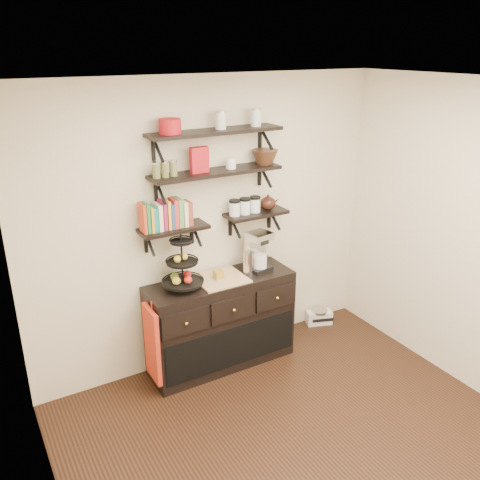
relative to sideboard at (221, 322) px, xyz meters
name	(u,v)px	position (x,y,z in m)	size (l,w,h in m)	color
floor	(321,463)	(0.03, -1.51, -0.45)	(3.50, 3.50, 0.00)	black
ceiling	(349,88)	(0.03, -1.51, 2.25)	(3.50, 3.50, 0.02)	white
back_wall	(211,226)	(0.03, 0.24, 0.90)	(3.50, 0.02, 2.70)	beige
left_wall	(54,389)	(-1.72, -1.51, 0.90)	(0.02, 3.50, 2.70)	beige
shelf_top	(215,132)	(0.03, 0.10, 1.78)	(1.20, 0.27, 0.23)	black
shelf_mid	(216,172)	(0.03, 0.10, 1.43)	(1.20, 0.27, 0.23)	black
shelf_low_left	(173,229)	(-0.39, 0.12, 0.98)	(0.60, 0.25, 0.23)	black
shelf_low_right	(256,214)	(0.45, 0.12, 0.98)	(0.60, 0.25, 0.23)	black
cookbooks	(167,215)	(-0.44, 0.12, 1.11)	(0.43, 0.15, 0.26)	#B43921
glass_canisters	(245,207)	(0.33, 0.12, 1.06)	(0.32, 0.10, 0.13)	silver
sideboard	(221,322)	(0.00, 0.00, 0.00)	(1.40, 0.50, 0.92)	black
fruit_stand	(183,269)	(-0.37, 0.00, 0.63)	(0.36, 0.36, 0.53)	black
candle	(218,274)	(-0.02, 0.00, 0.50)	(0.08, 0.08, 0.08)	olive
coffee_maker	(258,251)	(0.42, 0.03, 0.63)	(0.24, 0.23, 0.38)	black
thermal_carafe	(249,263)	(0.30, -0.02, 0.56)	(0.11, 0.11, 0.22)	silver
apron	(152,344)	(-0.73, -0.10, 0.04)	(0.04, 0.30, 0.69)	maroon
radio	(319,317)	(1.29, 0.11, -0.37)	(0.31, 0.24, 0.17)	silver
recipe_box	(199,160)	(-0.13, 0.10, 1.56)	(0.16, 0.06, 0.22)	#A9131C
walnut_bowl	(265,157)	(0.53, 0.10, 1.51)	(0.24, 0.24, 0.13)	black
ramekins	(231,163)	(0.17, 0.10, 1.50)	(0.09, 0.09, 0.10)	white
teapot	(268,202)	(0.58, 0.12, 1.07)	(0.20, 0.15, 0.15)	black
red_pot	(170,126)	(-0.38, 0.10, 1.86)	(0.18, 0.18, 0.12)	#A9131C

